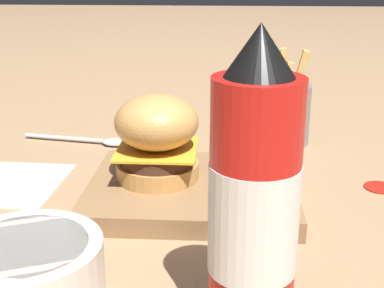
% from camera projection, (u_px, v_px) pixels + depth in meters
% --- Properties ---
extents(ground_plane, '(6.00, 6.00, 0.00)m').
position_uv_depth(ground_plane, '(206.00, 186.00, 0.72)').
color(ground_plane, '#9E7A56').
extents(serving_board, '(0.26, 0.22, 0.02)m').
position_uv_depth(serving_board, '(192.00, 190.00, 0.68)').
color(serving_board, olive).
rests_on(serving_board, ground_plane).
extents(burger, '(0.11, 0.11, 0.11)m').
position_uv_depth(burger, '(157.00, 137.00, 0.67)').
color(burger, tan).
rests_on(burger, serving_board).
extents(ketchup_bottle, '(0.07, 0.07, 0.25)m').
position_uv_depth(ketchup_bottle, '(254.00, 204.00, 0.41)').
color(ketchup_bottle, red).
rests_on(ketchup_bottle, ground_plane).
extents(fries_basket, '(0.10, 0.10, 0.15)m').
position_uv_depth(fries_basket, '(281.00, 112.00, 0.88)').
color(fries_basket, slate).
rests_on(fries_basket, ground_plane).
extents(side_bowl, '(0.14, 0.14, 0.05)m').
position_uv_depth(side_bowl, '(26.00, 268.00, 0.48)').
color(side_bowl, silver).
rests_on(side_bowl, ground_plane).
extents(spoon, '(0.18, 0.05, 0.01)m').
position_uv_depth(spoon, '(98.00, 141.00, 0.89)').
color(spoon, silver).
rests_on(spoon, ground_plane).
extents(ketchup_puddle, '(0.04, 0.04, 0.00)m').
position_uv_depth(ketchup_puddle, '(380.00, 187.00, 0.72)').
color(ketchup_puddle, '#B21E14').
rests_on(ketchup_puddle, ground_plane).
extents(parchment_square, '(0.16, 0.16, 0.00)m').
position_uv_depth(parchment_square, '(5.00, 183.00, 0.73)').
color(parchment_square, beige).
rests_on(parchment_square, ground_plane).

